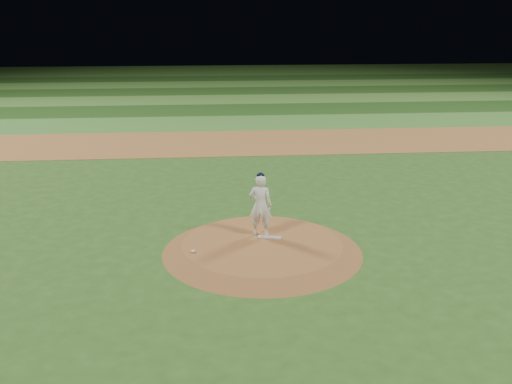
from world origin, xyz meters
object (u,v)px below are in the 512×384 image
rosin_bag (193,251)px  pitcher_on_mound (260,205)px  pitching_rubber (270,237)px  pitchers_mound (262,247)px

rosin_bag → pitcher_on_mound: bearing=29.6°
rosin_bag → pitcher_on_mound: (1.89, 1.07, 0.88)m
pitching_rubber → rosin_bag: 2.29m
pitching_rubber → rosin_bag: rosin_bag is taller
rosin_bag → pitcher_on_mound: size_ratio=0.07×
pitching_rubber → rosin_bag: (-2.13, -0.84, 0.02)m
rosin_bag → pitcher_on_mound: pitcher_on_mound is taller
pitchers_mound → rosin_bag: bearing=-165.5°
pitching_rubber → pitcher_on_mound: 0.95m
pitchers_mound → pitching_rubber: bearing=55.0°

